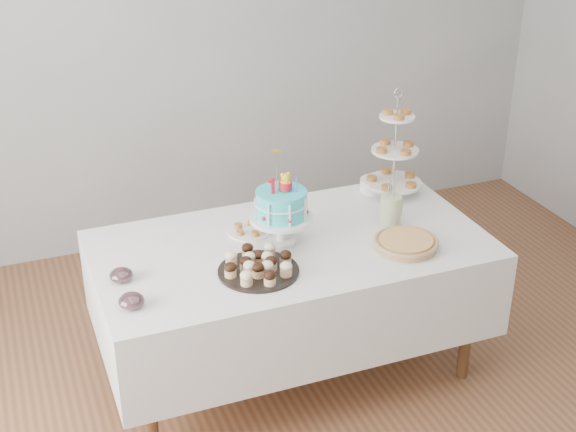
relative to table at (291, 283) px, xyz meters
name	(u,v)px	position (x,y,z in m)	size (l,w,h in m)	color
floor	(313,404)	(0.00, -0.30, -0.54)	(5.00, 5.00, 0.00)	brown
walls	(317,155)	(0.00, -0.30, 0.81)	(5.04, 4.04, 2.70)	gray
table	(291,283)	(0.00, 0.00, 0.00)	(1.92, 1.02, 0.77)	silver
birthday_cake	(281,219)	(-0.04, 0.02, 0.36)	(0.31, 0.31, 0.48)	white
cupcake_tray	(258,264)	(-0.24, -0.21, 0.27)	(0.38, 0.38, 0.09)	black
pie	(406,243)	(0.50, -0.25, 0.26)	(0.32, 0.32, 0.05)	tan
tiered_stand	(395,151)	(0.73, 0.33, 0.48)	(0.31, 0.31, 0.61)	silver
plate_stack	(375,185)	(0.66, 0.40, 0.26)	(0.17, 0.17, 0.07)	white
pastry_plate	(250,230)	(-0.15, 0.18, 0.24)	(0.22, 0.22, 0.03)	white
jam_bowl_a	(132,301)	(-0.84, -0.29, 0.26)	(0.11, 0.11, 0.07)	silver
jam_bowl_b	(121,275)	(-0.84, -0.05, 0.26)	(0.11, 0.11, 0.06)	silver
utensil_pitcher	(390,209)	(0.54, 0.00, 0.31)	(0.12, 0.11, 0.25)	beige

